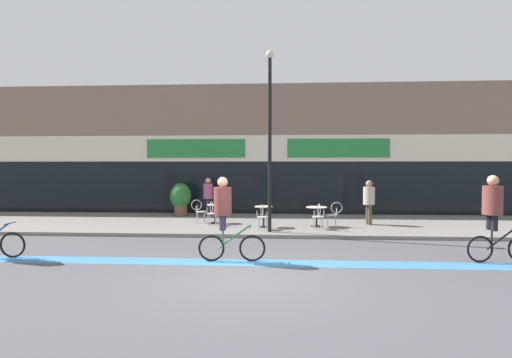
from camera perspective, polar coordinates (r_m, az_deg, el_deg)
name	(u,v)px	position (r m, az deg, el deg)	size (l,w,h in m)	color
ground_plane	(248,278)	(8.60, -1.14, -13.99)	(120.00, 120.00, 0.00)	#4C4C51
sidewalk_slab	(264,224)	(15.68, 1.08, -6.43)	(40.00, 5.50, 0.12)	slate
storefront_facade	(268,152)	(20.23, 1.68, 3.89)	(40.00, 4.06, 6.07)	#7F6656
bike_lane_stripe	(253,263)	(9.86, -0.49, -11.87)	(36.00, 0.70, 0.01)	#3D7AB7
bistro_table_0	(215,210)	(15.50, -5.87, -4.42)	(0.61, 0.61, 0.72)	black
bistro_table_1	(264,212)	(14.42, 1.09, -4.79)	(0.64, 0.64, 0.76)	black
bistro_table_2	(317,212)	(14.70, 8.65, -4.73)	(0.75, 0.75, 0.72)	black
cafe_chair_0_near	(212,212)	(14.88, -6.28, -4.65)	(0.42, 0.58, 0.90)	#B7B2AD
cafe_chair_0_side	(199,210)	(15.60, -8.14, -4.35)	(0.59, 0.43, 0.90)	#B7B2AD
cafe_chair_1_near	(262,215)	(13.80, 0.93, -5.17)	(0.45, 0.60, 0.90)	#B7B2AD
cafe_chair_2_near	(318,215)	(14.09, 8.91, -5.05)	(0.45, 0.60, 0.90)	#B7B2AD
cafe_chair_2_side	(334,213)	(14.76, 11.07, -4.73)	(0.59, 0.44, 0.90)	#B7B2AD
planter_pot	(181,198)	(17.88, -10.72, -2.68)	(0.92, 0.92, 1.43)	brown
lamp_post	(270,130)	(13.35, 1.98, 7.08)	(0.26, 0.26, 6.02)	black
cyclist_0	(494,211)	(11.28, 30.89, -3.92)	(1.67, 0.56, 2.12)	black
cyclist_2	(225,212)	(9.83, -4.49, -4.68)	(1.66, 0.50, 2.08)	black
pedestrian_near_end	(369,198)	(15.58, 15.84, -2.68)	(0.53, 0.53, 1.66)	#4C3D2D
pedestrian_far_end	(208,193)	(17.70, -6.87, -2.04)	(0.43, 0.43, 1.67)	#382D47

